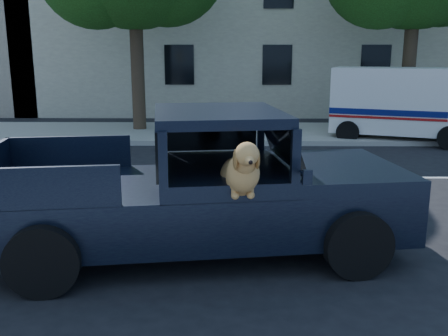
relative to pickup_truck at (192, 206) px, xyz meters
name	(u,v)px	position (x,y,z in m)	size (l,w,h in m)	color
ground	(288,231)	(1.40, 0.83, -0.66)	(120.00, 120.00, 0.00)	black
far_sidewalk	(257,133)	(1.40, 10.03, -0.59)	(60.00, 4.00, 0.15)	gray
lane_stripes	(361,177)	(3.40, 4.23, -0.66)	(21.60, 0.14, 0.01)	silver
building_main	(316,12)	(4.40, 17.33, 3.84)	(26.00, 6.00, 9.00)	beige
pickup_truck	(192,206)	(0.00, 0.00, 0.00)	(5.72, 3.06, 1.96)	black
mail_truck	(398,110)	(5.66, 8.93, 0.32)	(4.50, 3.22, 2.24)	silver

